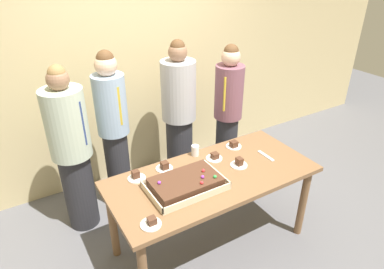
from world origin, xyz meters
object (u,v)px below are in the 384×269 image
plated_slice_far_left (164,167)px  plated_slice_center_front (151,223)px  plated_slice_near_right (214,157)px  cake_server_utensil (266,156)px  plated_slice_center_back (239,163)px  person_striped_tie_right (179,115)px  plated_slice_far_right (234,145)px  person_far_right_suit (72,151)px  plated_slice_near_left (136,176)px  person_green_shirt_behind (228,117)px  sheet_cake (186,183)px  party_table (212,184)px  person_serving_front (114,131)px  drink_cup_nearest (195,150)px

plated_slice_far_left → plated_slice_center_front: size_ratio=1.00×
plated_slice_near_right → cake_server_utensil: (0.44, -0.21, -0.02)m
plated_slice_center_front → plated_slice_center_back: 1.02m
plated_slice_near_right → person_striped_tie_right: (0.10, 0.84, 0.06)m
plated_slice_far_right → plated_slice_far_left: bearing=179.5°
person_far_right_suit → plated_slice_near_left: bearing=-4.3°
plated_slice_near_right → person_striped_tie_right: person_striped_tie_right is taller
plated_slice_near_right → plated_slice_center_back: (0.12, -0.20, 0.00)m
plated_slice_far_left → person_green_shirt_behind: bearing=24.0°
sheet_cake → person_green_shirt_behind: person_green_shirt_behind is taller
plated_slice_far_left → plated_slice_center_back: size_ratio=1.00×
sheet_cake → plated_slice_center_back: (0.57, 0.04, -0.02)m
plated_slice_far_left → plated_slice_far_right: bearing=-0.5°
party_table → plated_slice_far_left: (-0.32, 0.28, 0.12)m
plated_slice_near_left → party_table: bearing=-25.7°
plated_slice_center_back → person_far_right_suit: (-1.23, 0.91, 0.04)m
plated_slice_far_right → plated_slice_center_back: bearing=-118.8°
plated_slice_center_front → person_serving_front: bearing=81.3°
plated_slice_center_front → drink_cup_nearest: drink_cup_nearest is taller
plated_slice_center_front → person_serving_front: (0.19, 1.28, 0.09)m
plated_slice_far_left → cake_server_utensil: (0.90, -0.29, -0.02)m
drink_cup_nearest → cake_server_utensil: drink_cup_nearest is taller
plated_slice_near_right → plated_slice_far_left: 0.48m
plated_slice_center_front → plated_slice_far_left: bearing=55.4°
sheet_cake → plated_slice_center_front: size_ratio=4.07×
plated_slice_near_right → person_green_shirt_behind: 0.76m
sheet_cake → drink_cup_nearest: 0.51m
plated_slice_far_right → person_far_right_suit: size_ratio=0.09×
sheet_cake → cake_server_utensil: size_ratio=3.05×
plated_slice_center_back → drink_cup_nearest: size_ratio=1.50×
party_table → plated_slice_center_front: size_ratio=11.98×
plated_slice_far_left → person_green_shirt_behind: person_green_shirt_behind is taller
person_serving_front → cake_server_utensil: bearing=35.6°
sheet_cake → plated_slice_near_left: bearing=132.0°
party_table → person_striped_tie_right: person_striped_tie_right is taller
plated_slice_center_front → person_serving_front: person_serving_front is taller
person_green_shirt_behind → person_striped_tie_right: (-0.44, 0.31, -0.00)m
plated_slice_center_front → plated_slice_center_back: plated_slice_center_back is taller
sheet_cake → person_striped_tie_right: (0.54, 1.08, 0.04)m
plated_slice_center_front → person_green_shirt_behind: bearing=36.0°
plated_slice_far_right → person_serving_front: 1.19m
plated_slice_near_right → plated_slice_far_right: plated_slice_far_right is taller
plated_slice_near_left → plated_slice_far_right: bearing=-0.3°
plated_slice_near_right → person_far_right_suit: size_ratio=0.09×
plated_slice_near_right → person_serving_front: size_ratio=0.09×
party_table → sheet_cake: size_ratio=2.94×
plated_slice_far_left → plated_slice_near_left: bearing=-179.5°
plated_slice_near_left → person_green_shirt_behind: size_ratio=0.09×
plated_slice_far_right → sheet_cake: bearing=-156.3°
plated_slice_far_left → plated_slice_center_back: plated_slice_center_back is taller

